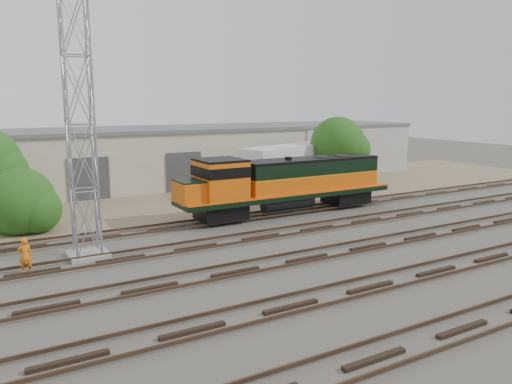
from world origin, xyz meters
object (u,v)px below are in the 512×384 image
locomotive (285,182)px  signal_tower (80,130)px  semi_trailer (302,161)px  worker (25,255)px

locomotive → signal_tower: signal_tower is taller
locomotive → semi_trailer: size_ratio=1.21×
locomotive → worker: size_ratio=9.67×
locomotive → signal_tower: (-13.83, -3.03, 4.13)m
locomotive → semi_trailer: locomotive is taller
semi_trailer → worker: bearing=-172.6°
signal_tower → locomotive: bearing=12.4°
locomotive → semi_trailer: 9.92m
worker → signal_tower: bearing=-150.9°
worker → semi_trailer: 26.18m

